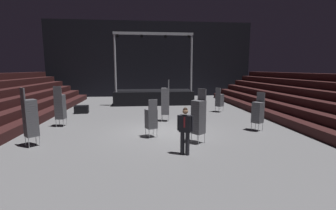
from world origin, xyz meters
The scene contains 13 objects.
ground_plane centered at (0.00, 0.00, -0.05)m, with size 22.00×30.00×0.10m, color slate.
arena_end_wall centered at (0.00, 15.00, 4.00)m, with size 22.00×0.30×8.00m, color black.
bleacher_bank_right centered at (8.75, 1.00, 1.35)m, with size 4.50×24.00×2.70m.
stage_riser centered at (0.00, 9.33, 0.66)m, with size 6.62×2.93×5.84m.
man_with_tie centered at (0.56, -3.17, 0.96)m, with size 0.56×0.37×1.69m.
chair_stack_front_left centered at (4.41, 4.78, 0.86)m, with size 0.61×0.61×1.71m.
chair_stack_front_right centered at (-0.54, -0.87, 0.86)m, with size 0.58×0.58×1.71m.
chair_stack_mid_left centered at (1.34, -1.90, 1.11)m, with size 0.62×0.62×2.22m.
chair_stack_mid_right centered at (-5.20, 1.61, 1.07)m, with size 0.49×0.49×2.14m.
chair_stack_mid_centre centered at (0.38, 2.26, 1.19)m, with size 0.50×0.50×2.39m.
chair_stack_rear_left centered at (4.66, -0.31, 0.94)m, with size 0.61×0.61×1.88m.
chair_stack_rear_right centered at (-5.23, -1.62, 1.15)m, with size 0.62×0.62×2.31m.
equipment_road_case centered at (-5.09, 5.31, 0.26)m, with size 0.90×0.60×0.52m, color black.
Camera 1 is at (-0.85, -11.03, 3.02)m, focal length 25.18 mm.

